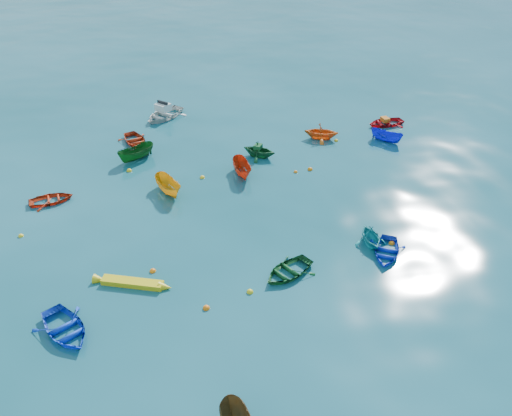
{
  "coord_description": "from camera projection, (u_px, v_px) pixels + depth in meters",
  "views": [
    {
      "loc": [
        -4.29,
        -21.4,
        18.05
      ],
      "look_at": [
        0.0,
        5.0,
        0.4
      ],
      "focal_mm": 35.0,
      "sensor_mm": 36.0,
      "label": 1
    }
  ],
  "objects": [
    {
      "name": "dinghy_orange_far",
      "position": [
        321.0,
        139.0,
        41.54
      ],
      "size": [
        3.4,
        3.16,
        1.46
      ],
      "primitive_type": "imported",
      "rotation": [
        0.0,
        0.0,
        1.24
      ],
      "color": "orange",
      "rests_on": "ground"
    },
    {
      "name": "buoy_or_c",
      "position": [
        153.0,
        271.0,
        27.47
      ],
      "size": [
        0.36,
        0.36,
        0.36
      ],
      "primitive_type": "sphere",
      "color": "orange",
      "rests_on": "ground"
    },
    {
      "name": "buoy_or_d",
      "position": [
        310.0,
        170.0,
        37.09
      ],
      "size": [
        0.38,
        0.38,
        0.38
      ],
      "primitive_type": "sphere",
      "color": "orange",
      "rests_on": "ground"
    },
    {
      "name": "dinghy_red_far",
      "position": [
        135.0,
        143.0,
        40.88
      ],
      "size": [
        3.31,
        3.85,
        0.67
      ],
      "primitive_type": "imported",
      "rotation": [
        0.0,
        0.0,
        0.36
      ],
      "color": "#AE290E",
      "rests_on": "ground"
    },
    {
      "name": "buoy_ye_d",
      "position": [
        129.0,
        171.0,
        36.92
      ],
      "size": [
        0.39,
        0.39,
        0.39
      ],
      "primitive_type": "sphere",
      "color": "gold",
      "rests_on": "ground"
    },
    {
      "name": "dinghy_green_e",
      "position": [
        288.0,
        274.0,
        27.29
      ],
      "size": [
        3.82,
        3.55,
        0.65
      ],
      "primitive_type": "imported",
      "rotation": [
        0.0,
        0.0,
        -1.01
      ],
      "color": "#114C21",
      "rests_on": "ground"
    },
    {
      "name": "kayak_yellow",
      "position": [
        133.0,
        285.0,
        26.55
      ],
      "size": [
        4.01,
        1.84,
        0.41
      ],
      "primitive_type": null,
      "rotation": [
        0.0,
        0.0,
        1.25
      ],
      "color": "gold",
      "rests_on": "ground"
    },
    {
      "name": "dinghy_red_nw",
      "position": [
        52.0,
        202.0,
        33.4
      ],
      "size": [
        3.2,
        2.59,
        0.59
      ],
      "primitive_type": "imported",
      "rotation": [
        0.0,
        0.0,
        1.79
      ],
      "color": "red",
      "rests_on": "ground"
    },
    {
      "name": "dinghy_blue_se",
      "position": [
        386.0,
        254.0,
        28.76
      ],
      "size": [
        3.26,
        3.62,
        0.62
      ],
      "primitive_type": "imported",
      "rotation": [
        0.0,
        0.0,
        -0.48
      ],
      "color": "#0F2EC1",
      "rests_on": "ground"
    },
    {
      "name": "buoy_ye_b",
      "position": [
        21.0,
        236.0,
        30.17
      ],
      "size": [
        0.31,
        0.31,
        0.31
      ],
      "primitive_type": "sphere",
      "color": "yellow",
      "rests_on": "ground"
    },
    {
      "name": "sampan_blue_far",
      "position": [
        386.0,
        141.0,
        41.15
      ],
      "size": [
        2.66,
        2.64,
        1.05
      ],
      "primitive_type": "imported",
      "rotation": [
        0.0,
        0.0,
        0.8
      ],
      "color": "#0F1BC7",
      "rests_on": "ground"
    },
    {
      "name": "dinghy_green_n",
      "position": [
        259.0,
        157.0,
        38.84
      ],
      "size": [
        3.37,
        3.27,
        1.36
      ],
      "primitive_type": "imported",
      "rotation": [
        0.0,
        0.0,
        1.0
      ],
      "color": "#135229",
      "rests_on": "ground"
    },
    {
      "name": "buoy_ye_c",
      "position": [
        202.0,
        178.0,
        36.09
      ],
      "size": [
        0.36,
        0.36,
        0.36
      ],
      "primitive_type": "sphere",
      "color": "yellow",
      "rests_on": "ground"
    },
    {
      "name": "dinghy_blue_sw",
      "position": [
        66.0,
        332.0,
        23.76
      ],
      "size": [
        3.9,
        4.19,
        0.71
      ],
      "primitive_type": "imported",
      "rotation": [
        0.0,
        0.0,
        0.57
      ],
      "color": "blue",
      "rests_on": "ground"
    },
    {
      "name": "ground",
      "position": [
        270.0,
        262.0,
        28.14
      ],
      "size": [
        160.0,
        160.0,
        0.0
      ],
      "primitive_type": "plane",
      "color": "#0A434C",
      "rests_on": "ground"
    },
    {
      "name": "tarp_orange_b",
      "position": [
        385.0,
        119.0,
        43.58
      ],
      "size": [
        0.68,
        0.83,
        0.37
      ],
      "primitive_type": "cube",
      "rotation": [
        0.0,
        0.0,
        -1.42
      ],
      "color": "#CB6114",
      "rests_on": "dinghy_red_ne"
    },
    {
      "name": "dinghy_red_ne",
      "position": [
        385.0,
        125.0,
        43.89
      ],
      "size": [
        3.53,
        2.76,
        0.67
      ],
      "primitive_type": "imported",
      "rotation": [
        0.0,
        0.0,
        -1.42
      ],
      "color": "red",
      "rests_on": "ground"
    },
    {
      "name": "buoy_or_a",
      "position": [
        206.0,
        308.0,
        25.1
      ],
      "size": [
        0.37,
        0.37,
        0.37
      ],
      "primitive_type": "sphere",
      "color": "orange",
      "rests_on": "ground"
    },
    {
      "name": "buoy_or_e",
      "position": [
        296.0,
        172.0,
        36.77
      ],
      "size": [
        0.29,
        0.29,
        0.29
      ],
      "primitive_type": "sphere",
      "color": "orange",
      "rests_on": "ground"
    },
    {
      "name": "tarp_green_b",
      "position": [
        258.0,
        147.0,
        38.41
      ],
      "size": [
        0.79,
        0.84,
        0.33
      ],
      "primitive_type": "cube",
      "rotation": [
        0.0,
        0.0,
        1.0
      ],
      "color": "#134E22",
      "rests_on": "dinghy_green_n"
    },
    {
      "name": "sampan_orange_n",
      "position": [
        242.0,
        175.0,
        36.49
      ],
      "size": [
        1.38,
        3.11,
        1.17
      ],
      "primitive_type": "imported",
      "rotation": [
        0.0,
        0.0,
        0.08
      ],
      "color": "#BC3211",
      "rests_on": "ground"
    },
    {
      "name": "buoy_ye_e",
      "position": [
        336.0,
        141.0,
        41.19
      ],
      "size": [
        0.34,
        0.34,
        0.34
      ],
      "primitive_type": "sphere",
      "color": "yellow",
      "rests_on": "ground"
    },
    {
      "name": "sampan_yellow_mid",
      "position": [
        169.0,
        193.0,
        34.37
      ],
      "size": [
        2.31,
        3.33,
        1.21
      ],
      "primitive_type": "imported",
      "rotation": [
        0.0,
        0.0,
        0.41
      ],
      "color": "orange",
      "rests_on": "ground"
    },
    {
      "name": "dinghy_cyan_se",
      "position": [
        370.0,
        243.0,
        29.61
      ],
      "size": [
        1.98,
        2.3,
        1.21
      ],
      "primitive_type": "imported",
      "rotation": [
        0.0,
        0.0,
        -0.0
      ],
      "color": "teal",
      "rests_on": "ground"
    },
    {
      "name": "buoy_ye_a",
      "position": [
        250.0,
        292.0,
        26.08
      ],
      "size": [
        0.36,
        0.36,
        0.36
      ],
      "primitive_type": "sphere",
      "color": "gold",
      "rests_on": "ground"
    },
    {
      "name": "motorboat_white",
      "position": [
        164.0,
        118.0,
        45.22
      ],
      "size": [
        5.0,
        5.08,
        1.46
      ],
      "primitive_type": "imported",
      "rotation": [
        0.0,
        0.0,
        -0.74
      ],
      "color": "silver",
      "rests_on": "ground"
    },
    {
      "name": "sampan_green_far",
      "position": [
        137.0,
        159.0,
        38.47
      ],
      "size": [
        3.24,
        2.83,
        1.22
      ],
      "primitive_type": "imported",
      "rotation": [
        0.0,
        0.0,
        -0.94
      ],
      "color": "#124D18",
      "rests_on": "ground"
    },
    {
      "name": "buoy_or_b",
      "position": [
        392.0,
        244.0,
        29.56
      ],
      "size": [
        0.37,
        0.37,
        0.37
      ],
      "primitive_type": "sphere",
      "color": "orange",
      "rests_on": "ground"
    }
  ]
}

